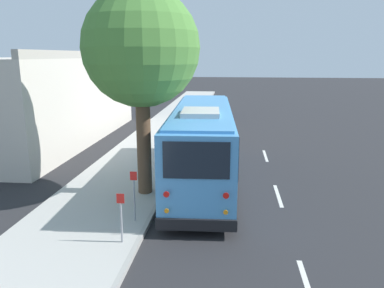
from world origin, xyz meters
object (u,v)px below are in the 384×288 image
Objects in this scene: parked_sedan_blue at (217,109)px; sign_post_far at (134,196)px; shuttle_bus at (202,141)px; parked_sedan_white at (210,120)px; street_tree at (141,41)px; sign_post_near at (121,217)px.

sign_post_far is (-22.99, 1.70, 0.40)m from parked_sedan_blue.
shuttle_bus is at bearing -22.18° from sign_post_far.
parked_sedan_blue is (5.98, -0.29, -0.00)m from parked_sedan_white.
parked_sedan_white is at bearing 173.03° from parked_sedan_blue.
shuttle_bus is 2.49× the size of parked_sedan_white.
street_tree reaches higher than parked_sedan_blue.
shuttle_bus reaches higher than sign_post_far.
parked_sedan_white is at bearing -0.88° from shuttle_bus.
parked_sedan_white is 2.94× the size of sign_post_near.
parked_sedan_white is 0.52× the size of street_tree.
sign_post_near is (-5.88, 1.81, -0.93)m from shuttle_bus.
sign_post_near is (-18.45, 1.40, 0.30)m from parked_sedan_white.
sign_post_near is at bearing 173.19° from parked_sedan_white.
shuttle_bus is 4.87m from sign_post_far.
street_tree is 5.59m from sign_post_far.
shuttle_bus is at bearing 179.39° from parked_sedan_white.
sign_post_near is 0.89× the size of sign_post_far.
shuttle_bus is 12.64m from parked_sedan_white.
sign_post_far is (-2.72, -0.26, -4.87)m from street_tree.
parked_sedan_white is at bearing -4.35° from sign_post_near.
parked_sedan_blue is (18.55, 0.11, -1.23)m from shuttle_bus.
street_tree is at bearing 126.96° from shuttle_bus.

